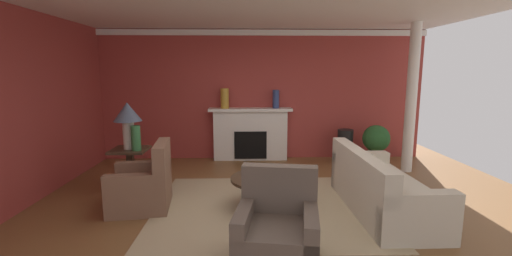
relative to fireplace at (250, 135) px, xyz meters
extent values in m
plane|color=brown|center=(0.13, -2.80, -0.54)|extent=(8.76, 8.76, 0.00)
cube|color=#9E3833|center=(0.13, 0.21, 0.87)|extent=(7.34, 0.12, 2.83)
cube|color=#9E3833|center=(-3.30, -2.50, 0.87)|extent=(0.12, 6.50, 2.83)
cube|color=white|center=(0.13, -2.50, 2.32)|extent=(7.34, 6.50, 0.06)
cube|color=white|center=(0.13, 0.13, 2.21)|extent=(7.34, 0.08, 0.12)
cube|color=tan|center=(0.19, -2.74, -0.54)|extent=(3.13, 2.69, 0.01)
cube|color=white|center=(0.00, 0.01, 0.00)|extent=(1.60, 0.25, 1.09)
cube|color=black|center=(0.00, -0.01, -0.19)|extent=(0.70, 0.26, 0.60)
cube|color=white|center=(0.00, -0.02, 0.57)|extent=(1.80, 0.35, 0.06)
cube|color=beige|center=(1.82, -2.90, -0.32)|extent=(0.93, 2.11, 0.45)
cube|color=beige|center=(1.47, -2.91, 0.11)|extent=(0.23, 2.10, 0.40)
cube|color=beige|center=(1.83, -3.85, -0.23)|extent=(0.90, 0.21, 0.62)
cube|color=beige|center=(1.80, -1.95, -0.23)|extent=(0.90, 0.21, 0.62)
cube|color=brown|center=(-1.60, -2.71, -0.32)|extent=(0.89, 0.89, 0.44)
cube|color=brown|center=(-1.28, -2.67, 0.15)|extent=(0.25, 0.81, 0.51)
cube|color=brown|center=(-1.64, -2.38, -0.24)|extent=(0.81, 0.23, 0.60)
cube|color=brown|center=(-1.56, -3.04, -0.24)|extent=(0.81, 0.23, 0.60)
cube|color=brown|center=(0.21, -4.22, -0.32)|extent=(0.92, 0.92, 0.44)
cube|color=brown|center=(0.27, -3.91, 0.15)|extent=(0.82, 0.29, 0.51)
cube|color=brown|center=(-0.11, -4.17, -0.24)|extent=(0.27, 0.81, 0.60)
cube|color=brown|center=(0.54, -4.27, -0.24)|extent=(0.27, 0.81, 0.60)
cylinder|color=#3D2D1E|center=(0.19, -2.74, -0.11)|extent=(1.00, 1.00, 0.04)
cylinder|color=#3D2D1E|center=(0.19, -2.74, -0.34)|extent=(0.12, 0.12, 0.41)
cylinder|color=#3D2D1E|center=(0.19, -2.74, -0.53)|extent=(0.56, 0.56, 0.03)
cube|color=#3D2D1E|center=(-1.98, -1.94, 0.14)|extent=(0.56, 0.56, 0.04)
cube|color=#3D2D1E|center=(-1.98, -1.94, -0.21)|extent=(0.10, 0.10, 0.66)
cube|color=#3D2D1E|center=(-1.98, -1.94, -0.52)|extent=(0.45, 0.45, 0.04)
cylinder|color=beige|center=(-1.98, -1.94, 0.38)|extent=(0.18, 0.18, 0.45)
cone|color=#4C566B|center=(-1.98, -1.94, 0.76)|extent=(0.44, 0.44, 0.30)
cylinder|color=#B7892D|center=(-0.55, -0.05, 0.82)|extent=(0.18, 0.18, 0.43)
cylinder|color=black|center=(2.02, -0.30, -0.19)|extent=(0.33, 0.33, 0.71)
cylinder|color=#33703D|center=(-1.83, -2.06, 0.35)|extent=(0.15, 0.15, 0.39)
cylinder|color=navy|center=(0.55, -0.05, 0.80)|extent=(0.14, 0.14, 0.39)
cube|color=navy|center=(0.09, -2.80, -0.07)|extent=(0.28, 0.21, 0.05)
cylinder|color=#A8754C|center=(2.62, -0.47, -0.39)|extent=(0.32, 0.32, 0.30)
sphere|color=#28602D|center=(2.62, -0.47, 0.01)|extent=(0.56, 0.56, 0.56)
cylinder|color=white|center=(3.05, -0.98, 0.87)|extent=(0.20, 0.20, 2.83)
camera|label=1|loc=(-0.08, -7.41, 1.39)|focal=24.07mm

